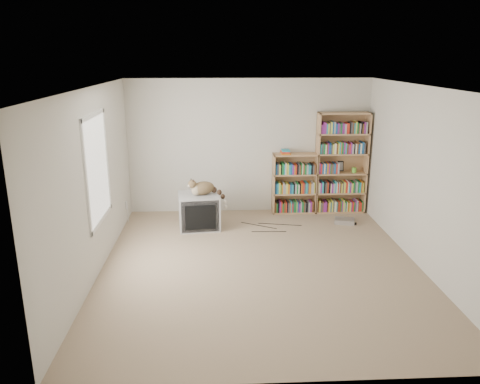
{
  "coord_description": "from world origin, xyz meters",
  "views": [
    {
      "loc": [
        -0.6,
        -6.11,
        2.89
      ],
      "look_at": [
        -0.24,
        1.0,
        0.81
      ],
      "focal_mm": 35.0,
      "sensor_mm": 36.0,
      "label": 1
    }
  ],
  "objects_px": {
    "bookcase_short": "(294,186)",
    "crt_tv": "(199,211)",
    "bookcase_tall": "(341,166)",
    "dvd_player": "(344,221)",
    "cat": "(206,190)"
  },
  "relations": [
    {
      "from": "crt_tv",
      "to": "bookcase_short",
      "type": "bearing_deg",
      "value": 16.66
    },
    {
      "from": "bookcase_tall",
      "to": "bookcase_short",
      "type": "xyz_separation_m",
      "value": [
        -0.87,
        -0.0,
        -0.38
      ]
    },
    {
      "from": "cat",
      "to": "crt_tv",
      "type": "bearing_deg",
      "value": 143.32
    },
    {
      "from": "crt_tv",
      "to": "dvd_player",
      "type": "distance_m",
      "value": 2.61
    },
    {
      "from": "bookcase_short",
      "to": "cat",
      "type": "bearing_deg",
      "value": -154.83
    },
    {
      "from": "bookcase_short",
      "to": "bookcase_tall",
      "type": "bearing_deg",
      "value": 0.02
    },
    {
      "from": "bookcase_tall",
      "to": "dvd_player",
      "type": "distance_m",
      "value": 1.09
    },
    {
      "from": "crt_tv",
      "to": "bookcase_tall",
      "type": "distance_m",
      "value": 2.82
    },
    {
      "from": "crt_tv",
      "to": "dvd_player",
      "type": "xyz_separation_m",
      "value": [
        2.59,
        0.07,
        -0.26
      ]
    },
    {
      "from": "cat",
      "to": "dvd_player",
      "type": "bearing_deg",
      "value": -23.7
    },
    {
      "from": "crt_tv",
      "to": "dvd_player",
      "type": "bearing_deg",
      "value": -4.57
    },
    {
      "from": "crt_tv",
      "to": "cat",
      "type": "height_order",
      "value": "cat"
    },
    {
      "from": "bookcase_short",
      "to": "crt_tv",
      "type": "bearing_deg",
      "value": -157.16
    },
    {
      "from": "cat",
      "to": "dvd_player",
      "type": "xyz_separation_m",
      "value": [
        2.46,
        0.1,
        -0.64
      ]
    },
    {
      "from": "bookcase_tall",
      "to": "dvd_player",
      "type": "relative_size",
      "value": 5.47
    }
  ]
}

